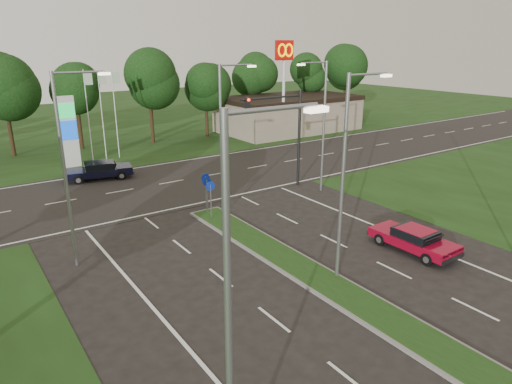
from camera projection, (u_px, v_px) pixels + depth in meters
ground at (445, 355)px, 15.47m from camera, size 160.00×160.00×0.00m
verge_far at (61, 126)px, 58.41m from camera, size 160.00×50.00×0.02m
cross_road at (159, 184)px, 34.21m from camera, size 160.00×12.00×0.02m
median_kerb at (357, 302)px, 18.58m from camera, size 2.00×26.00×0.12m
commercial_building at (289, 114)px, 54.89m from camera, size 16.00×9.00×4.00m
streetlight_median_near at (347, 169)px, 19.12m from camera, size 2.53×0.22×9.00m
streetlight_median_far at (224, 132)px, 26.93m from camera, size 2.53×0.22×9.00m
streetlight_left_near at (236, 299)px, 9.39m from camera, size 2.53×0.22×9.00m
streetlight_left_far at (68, 161)px, 20.33m from camera, size 2.53×0.22×9.00m
streetlight_right_far at (322, 120)px, 31.16m from camera, size 2.53×0.22×9.00m
traffic_signal at (285, 125)px, 31.98m from camera, size 5.10×0.42×7.00m
median_signs at (208, 188)px, 27.74m from camera, size 1.16×1.76×2.38m
gas_pylon at (71, 130)px, 38.23m from camera, size 5.80×1.26×8.00m
mcdonalds_sign at (284, 64)px, 47.71m from camera, size 2.20×0.47×10.40m
treeline_far at (90, 78)px, 44.58m from camera, size 6.00×6.00×9.90m
red_sedan at (414, 239)px, 23.09m from camera, size 1.90×4.44×1.21m
navy_sedan at (99, 170)px, 35.36m from camera, size 5.22×2.99×1.35m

